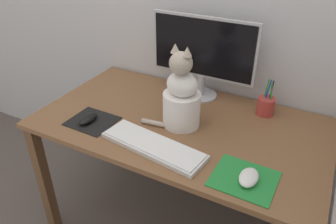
{
  "coord_description": "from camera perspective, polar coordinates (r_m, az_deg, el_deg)",
  "views": [
    {
      "loc": [
        0.54,
        -1.15,
        1.52
      ],
      "look_at": [
        0.0,
        -0.12,
        0.82
      ],
      "focal_mm": 35.0,
      "sensor_mm": 36.0,
      "label": 1
    }
  ],
  "objects": [
    {
      "name": "desk",
      "position": [
        1.56,
        2.11,
        -4.42
      ],
      "size": [
        1.31,
        0.74,
        0.71
      ],
      "color": "brown",
      "rests_on": "ground_plane"
    },
    {
      "name": "monitor",
      "position": [
        1.63,
        6.06,
        10.24
      ],
      "size": [
        0.53,
        0.17,
        0.42
      ],
      "color": "#B2B2B7",
      "rests_on": "desk"
    },
    {
      "name": "keyboard",
      "position": [
        1.34,
        -2.58,
        -5.83
      ],
      "size": [
        0.47,
        0.2,
        0.02
      ],
      "rotation": [
        0.0,
        0.0,
        -0.14
      ],
      "color": "silver",
      "rests_on": "desk"
    },
    {
      "name": "mousepad_left",
      "position": [
        1.55,
        -13.04,
        -1.56
      ],
      "size": [
        0.21,
        0.19,
        0.0
      ],
      "rotation": [
        0.0,
        0.0,
        -0.02
      ],
      "color": "black",
      "rests_on": "desk"
    },
    {
      "name": "mousepad_right",
      "position": [
        1.23,
        13.11,
        -11.25
      ],
      "size": [
        0.23,
        0.2,
        0.0
      ],
      "rotation": [
        0.0,
        0.0,
        -0.02
      ],
      "color": "#238438",
      "rests_on": "desk"
    },
    {
      "name": "computer_mouse_left",
      "position": [
        1.53,
        -13.78,
        -1.12
      ],
      "size": [
        0.06,
        0.11,
        0.03
      ],
      "color": "black",
      "rests_on": "mousepad_left"
    },
    {
      "name": "computer_mouse_right",
      "position": [
        1.21,
        13.88,
        -10.99
      ],
      "size": [
        0.07,
        0.11,
        0.03
      ],
      "color": "white",
      "rests_on": "mousepad_right"
    },
    {
      "name": "cat",
      "position": [
        1.42,
        2.33,
        2.61
      ],
      "size": [
        0.26,
        0.2,
        0.38
      ],
      "rotation": [
        0.0,
        0.0,
        -0.22
      ],
      "color": "white",
      "rests_on": "desk"
    },
    {
      "name": "pen_cup",
      "position": [
        1.61,
        16.67,
        1.08
      ],
      "size": [
        0.08,
        0.08,
        0.17
      ],
      "color": "#B23833",
      "rests_on": "desk"
    }
  ]
}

